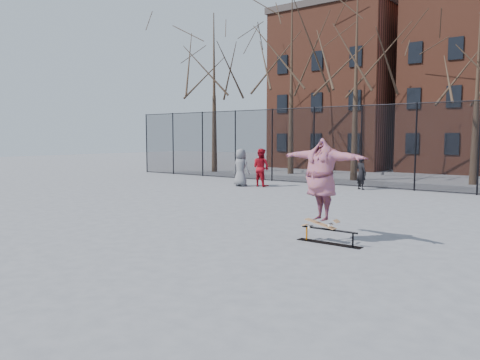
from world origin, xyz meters
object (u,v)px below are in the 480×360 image
Objects in this scene: skate_rail at (329,238)px; bystander_black at (361,173)px; skater at (321,183)px; bystander_grey at (241,168)px; skateboard at (320,225)px; bystander_red at (261,168)px.

bystander_black is at bearing 109.72° from skate_rail.
bystander_black is at bearing 119.01° from skater.
skater is 1.26× the size of bystander_grey.
skateboard reaches higher than skate_rail.
skateboard is 0.52× the size of bystander_black.
skate_rail is 1.93× the size of skateboard.
skateboard is 12.33m from bystander_red.
skate_rail is 1.28m from skater.
skater is at bearing 133.31° from bystander_black.
skate_rail is at bearing 0.00° from skateboard.
skate_rail is 11.67m from bystander_black.
skater is 11.59m from bystander_black.
skate_rail is 0.85× the size of bystander_grey.
skater reaches higher than bystander_red.
bystander_grey reaches higher than skate_rail.
skater is 1.49× the size of bystander_black.
skate_rail is 0.35m from skateboard.
bystander_red is (-8.17, 9.21, -0.46)m from skater.
skateboard is 1.00m from skater.
skater is at bearing 0.00° from skateboard.
skater reaches higher than bystander_grey.
bystander_black is (5.33, 2.28, -0.14)m from bystander_grey.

